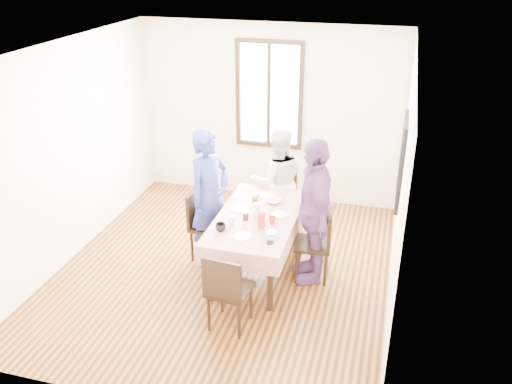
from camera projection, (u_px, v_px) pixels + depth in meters
The scene contains 31 objects.
ground at pixel (225, 269), 6.73m from camera, with size 4.50×4.50×0.00m, color black.
back_wall at pixel (269, 114), 8.12m from camera, with size 4.00×4.00×0.00m, color #F1E5C9.
right_wall at pixel (401, 189), 5.68m from camera, with size 4.50×4.50×0.00m, color #F1E5C9.
window_frame at pixel (269, 95), 7.97m from camera, with size 1.02×0.06×1.62m, color black.
window_pane at pixel (269, 95), 7.98m from camera, with size 0.90×0.02×1.50m, color white.
art_poster at pixel (402, 161), 5.86m from camera, with size 0.04×0.76×0.96m, color red.
dining_table at pixel (257, 244), 6.55m from camera, with size 0.81×1.58×0.75m, color black.
tablecloth at pixel (257, 216), 6.39m from camera, with size 0.93×1.70×0.01m, color #5F0407.
chair_left at pixel (209, 226), 6.80m from camera, with size 0.42×0.42×0.91m, color black.
chair_right at pixel (313, 244), 6.39m from camera, with size 0.42×0.42×0.91m, color black.
chair_far at pixel (278, 201), 7.46m from camera, with size 0.42×0.42×0.91m, color black.
chair_near at pixel (230, 289), 5.57m from camera, with size 0.42×0.42×0.91m, color black.
person_left at pixel (209, 197), 6.62m from camera, with size 0.63×0.41×1.73m, color navy.
person_far at pixel (278, 181), 7.31m from camera, with size 0.74×0.58×1.52m, color silver.
person_right at pixel (313, 211), 6.21m from camera, with size 1.05×0.44×1.79m, color #633B7A.
mug_black at pixel (221, 227), 6.03m from camera, with size 0.12×0.12×0.09m, color black.
mug_flag at pixel (272, 220), 6.20m from camera, with size 0.09×0.09×0.08m, color red.
mug_green at pixel (255, 198), 6.73m from camera, with size 0.09×0.09×0.07m, color #0C7226.
serving_bowl at pixel (273, 201), 6.69m from camera, with size 0.19×0.19×0.05m, color white.
juice_carton at pixel (261, 220), 6.07m from camera, with size 0.06×0.06×0.20m, color red.
butter_tub at pixel (272, 236), 5.89m from camera, with size 0.13×0.13×0.06m, color white.
jam_jar at pixel (246, 216), 6.28m from camera, with size 0.07×0.07×0.10m, color black.
drinking_glass at pixel (232, 220), 6.18m from camera, with size 0.07×0.07×0.10m, color silver.
smartphone at pixel (271, 241), 5.84m from camera, with size 0.07×0.14×0.01m, color black.
flower_vase at pixel (257, 209), 6.38m from camera, with size 0.07×0.07×0.15m, color silver.
plate_left at pixel (239, 209), 6.54m from camera, with size 0.20×0.20×0.01m, color white.
plate_right at pixel (280, 215), 6.40m from camera, with size 0.20×0.20×0.01m, color white.
plate_far at pixel (268, 195), 6.90m from camera, with size 0.20×0.20×0.01m, color white.
plate_near at pixel (242, 236), 5.93m from camera, with size 0.20×0.20×0.01m, color white.
butter_lid at pixel (272, 233), 5.88m from camera, with size 0.12×0.12×0.01m, color blue.
flower_bunch at pixel (257, 200), 6.33m from camera, with size 0.09×0.09×0.10m, color yellow, non-canonical shape.
Camera 1 is at (1.88, -5.37, 3.74)m, focal length 37.69 mm.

